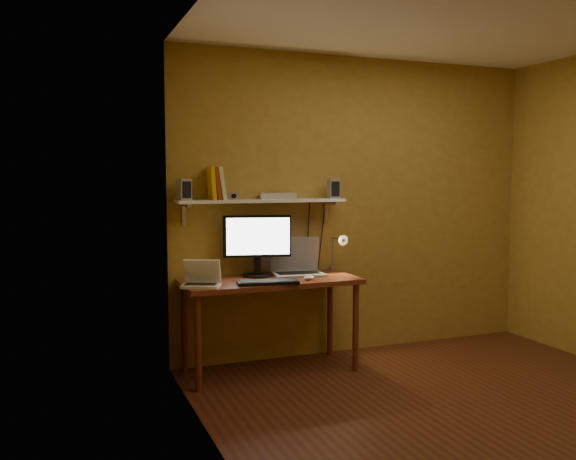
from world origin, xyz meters
name	(u,v)px	position (x,y,z in m)	size (l,w,h in m)	color
room	(475,217)	(0.00, 0.00, 1.30)	(3.44, 3.24, 2.64)	#512914
desk	(270,290)	(-0.95, 1.28, 0.66)	(1.40, 0.60, 0.75)	maroon
wall_shelf	(262,201)	(-0.95, 1.47, 1.36)	(1.40, 0.25, 0.21)	silver
monitor	(257,242)	(-1.01, 1.43, 1.03)	(0.54, 0.28, 0.50)	black
laptop	(297,265)	(-0.67, 1.42, 0.83)	(0.45, 0.35, 0.31)	gray
netbook	(201,279)	(-1.53, 1.16, 0.80)	(0.33, 0.29, 0.20)	silver
keyboard	(268,282)	(-1.04, 1.07, 0.76)	(0.46, 0.15, 0.02)	black
mouse	(309,278)	(-0.68, 1.12, 0.77)	(0.09, 0.06, 0.03)	silver
desk_lamp	(338,248)	(-0.29, 1.41, 0.96)	(0.09, 0.23, 0.38)	silver
speaker_left	(184,190)	(-1.59, 1.46, 1.46)	(0.09, 0.09, 0.17)	gray
speaker_right	(334,189)	(-0.31, 1.46, 1.46)	(0.09, 0.09, 0.16)	gray
books	(216,183)	(-1.33, 1.49, 1.51)	(0.13, 0.18, 0.26)	gold
shelf_camera	(233,196)	(-1.21, 1.42, 1.41)	(0.11, 0.05, 0.06)	silver
router	(278,196)	(-0.81, 1.47, 1.40)	(0.29, 0.19, 0.05)	silver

